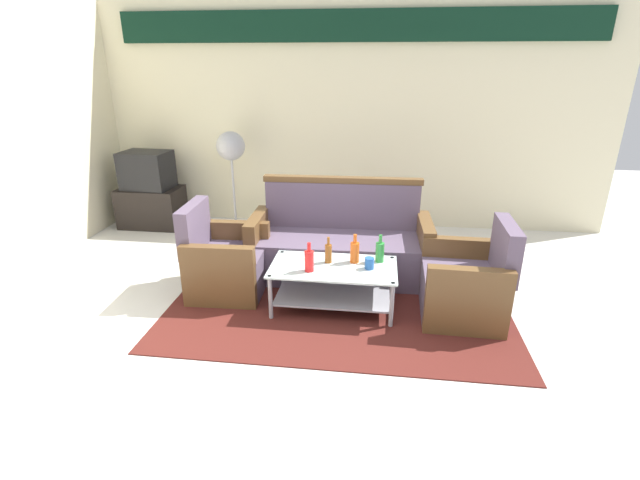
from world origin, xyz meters
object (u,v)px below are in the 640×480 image
Objects in this scene: couch at (340,246)px; bottle_orange at (355,252)px; bottle_brown at (328,253)px; tv_stand at (152,207)px; pedestal_fan at (231,152)px; armchair_left at (225,263)px; television at (147,170)px; bottle_green at (380,252)px; cup at (369,263)px; coffee_table at (333,281)px; bottle_red at (309,260)px; armchair_right at (466,285)px.

couch is 0.66m from bottle_orange.
tv_stand is at bearing 144.59° from bottle_brown.
bottle_orange is at bearing -47.81° from pedestal_fan.
tv_stand is at bearing -139.25° from armchair_left.
pedestal_fan is at bearing -41.10° from couch.
tv_stand is at bearing 90.00° from television.
bottle_green is 0.19m from cup.
coffee_table is 4.34× the size of bottle_green.
bottle_brown is 0.46m from bottle_green.
bottle_red is (0.86, -0.34, 0.22)m from armchair_left.
bottle_brown is 0.30× the size of tv_stand.
television is at bearing 146.82° from cup.
armchair_left reaches higher than cup.
armchair_right is at bearing 2.47° from cup.
pedestal_fan is (-1.81, 1.97, 0.55)m from cup.
armchair_left is 3.58× the size of bottle_brown.
pedestal_fan is at bearing 2.53° from tv_stand.
armchair_left is at bearing 177.61° from bottle_green.
bottle_red is at bearing -125.21° from bottle_brown.
bottle_green is 2.53× the size of cup.
bottle_red is at bearing -155.08° from bottle_green.
armchair_right is 0.77× the size of coffee_table.
armchair_right is 4.25m from television.
armchair_right is 0.79m from bottle_green.
pedestal_fan reaches higher than bottle_green.
pedestal_fan is (1.13, 0.05, 0.75)m from tv_stand.
coffee_table is 11.00× the size of cup.
coffee_table is 0.33m from bottle_red.
television is (-1.58, 1.70, 0.47)m from armchair_left.
bottle_orange is 0.33× the size of tv_stand.
bottle_orange is (1.23, -0.10, 0.22)m from armchair_left.
cup is at bearing 93.91° from armchair_right.
couch is at bearing 113.57° from cup.
armchair_right is at bearing 1.37° from coffee_table.
cup is 3.53m from television.
bottle_green is at bearing 10.75° from bottle_orange.
television is at bearing 147.31° from bottle_orange.
cup is 0.12× the size of tv_stand.
coffee_table is at bearing 147.92° from television.
armchair_left is at bearing 175.25° from bottle_orange.
television reaches higher than coffee_table.
pedestal_fan reaches higher than tv_stand.
armchair_right is (1.15, -0.69, -0.03)m from couch.
bottle_red reaches higher than bottle_green.
cup is at bearing -117.60° from bottle_green.
bottle_green is at bearing 9.48° from bottle_brown.
television is (-3.78, 1.89, 0.47)m from armchair_right.
armchair_right is 0.85m from cup.
cup is 0.16× the size of television.
bottle_green is at bearing 21.39° from coffee_table.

